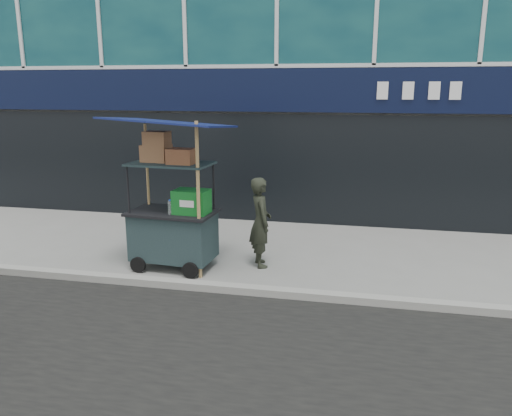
# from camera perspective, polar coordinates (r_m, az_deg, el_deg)

# --- Properties ---
(ground) EXTENTS (80.00, 80.00, 0.00)m
(ground) POSITION_cam_1_polar(r_m,az_deg,el_deg) (7.71, -2.75, -9.01)
(ground) COLOR slate
(ground) RESTS_ON ground
(curb) EXTENTS (80.00, 0.18, 0.12)m
(curb) POSITION_cam_1_polar(r_m,az_deg,el_deg) (7.51, -3.14, -9.16)
(curb) COLOR gray
(curb) RESTS_ON ground
(vendor_cart) EXTENTS (1.96, 1.46, 2.53)m
(vendor_cart) POSITION_cam_1_polar(r_m,az_deg,el_deg) (8.35, -9.39, -0.95)
(vendor_cart) COLOR black
(vendor_cart) RESTS_ON ground
(vendor_man) EXTENTS (0.56, 0.66, 1.53)m
(vendor_man) POSITION_cam_1_polar(r_m,az_deg,el_deg) (8.37, 0.52, -1.63)
(vendor_man) COLOR black
(vendor_man) RESTS_ON ground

